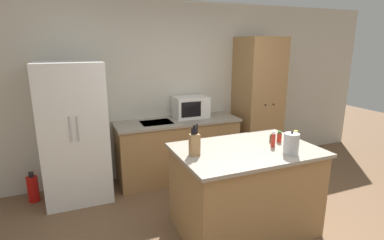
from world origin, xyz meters
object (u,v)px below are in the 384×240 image
spice_bottle_orange_cap (279,137)px  kettle (291,144)px  knife_block (195,144)px  spice_bottle_tall_dark (289,138)px  spice_bottle_green_herb (295,138)px  fire_extinguisher (33,188)px  refrigerator (74,133)px  spice_bottle_amber_oil (272,139)px  spice_bottle_pale_salt (290,142)px  microwave (191,107)px  spice_bottle_short_red (273,140)px  pantry_cabinet (257,104)px

spice_bottle_orange_cap → kettle: bearing=-111.0°
knife_block → spice_bottle_tall_dark: (1.09, -0.05, -0.06)m
spice_bottle_tall_dark → kettle: size_ratio=0.56×
spice_bottle_green_herb → fire_extinguisher: size_ratio=0.37×
refrigerator → spice_bottle_amber_oil: size_ratio=18.89×
spice_bottle_amber_oil → fire_extinguisher: bearing=150.0°
refrigerator → spice_bottle_amber_oil: (2.00, -1.39, 0.09)m
spice_bottle_amber_oil → spice_bottle_orange_cap: (0.08, -0.03, 0.01)m
spice_bottle_amber_oil → kettle: bearing=-97.8°
spice_bottle_orange_cap → refrigerator: bearing=145.6°
spice_bottle_pale_salt → fire_extinguisher: bearing=147.3°
microwave → spice_bottle_short_red: size_ratio=2.95×
spice_bottle_tall_dark → spice_bottle_short_red: 0.23m
microwave → fire_extinguisher: size_ratio=1.27×
spice_bottle_pale_salt → spice_bottle_orange_cap: 0.18m
microwave → fire_extinguisher: microwave is taller
kettle → spice_bottle_tall_dark: bearing=53.7°
spice_bottle_green_herb → fire_extinguisher: (-2.76, 1.62, -0.83)m
refrigerator → spice_bottle_orange_cap: 2.52m
kettle → spice_bottle_amber_oil: bearing=82.2°
spice_bottle_short_red → spice_bottle_green_herb: 0.28m
spice_bottle_short_red → spice_bottle_orange_cap: bearing=32.4°
pantry_cabinet → knife_block: size_ratio=6.68×
pantry_cabinet → fire_extinguisher: 3.47m
spice_bottle_amber_oil → refrigerator: bearing=145.1°
pantry_cabinet → spice_bottle_pale_salt: size_ratio=18.23×
microwave → pantry_cabinet: bearing=-5.9°
pantry_cabinet → spice_bottle_pale_salt: bearing=-113.8°
spice_bottle_pale_salt → kettle: kettle is taller
spice_bottle_tall_dark → kettle: kettle is taller
knife_block → kettle: (0.89, -0.33, -0.01)m
pantry_cabinet → spice_bottle_tall_dark: pantry_cabinet is taller
spice_bottle_orange_cap → spice_bottle_green_herb: bearing=-43.4°
spice_bottle_tall_dark → kettle: (-0.20, -0.27, 0.04)m
spice_bottle_pale_salt → kettle: size_ratio=0.49×
pantry_cabinet → spice_bottle_orange_cap: pantry_cabinet is taller
spice_bottle_short_red → fire_extinguisher: bearing=147.0°
spice_bottle_short_red → spice_bottle_amber_oil: bearing=58.1°
refrigerator → knife_block: refrigerator is taller
microwave → spice_bottle_pale_salt: bearing=-77.2°
spice_bottle_tall_dark → spice_bottle_amber_oil: spice_bottle_tall_dark is taller
spice_bottle_amber_oil → microwave: bearing=101.9°
spice_bottle_short_red → fire_extinguisher: spice_bottle_short_red is taller
pantry_cabinet → kettle: (-0.85, -1.81, -0.01)m
pantry_cabinet → kettle: 2.00m
refrigerator → pantry_cabinet: size_ratio=0.85×
fire_extinguisher → spice_bottle_orange_cap: bearing=-29.7°
spice_bottle_tall_dark → spice_bottle_amber_oil: 0.18m
microwave → spice_bottle_pale_salt: (0.40, -1.76, -0.07)m
microwave → refrigerator: bearing=-174.6°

